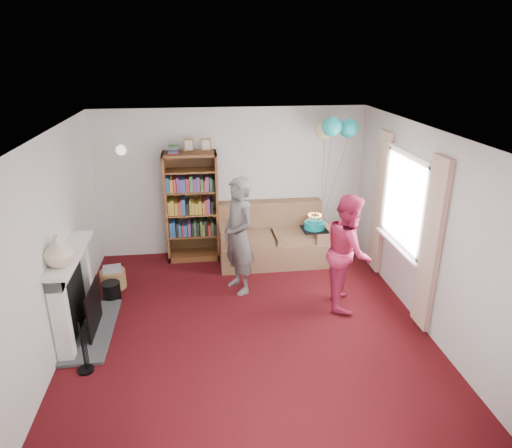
{
  "coord_description": "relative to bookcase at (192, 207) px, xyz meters",
  "views": [
    {
      "loc": [
        -0.53,
        -4.96,
        3.39
      ],
      "look_at": [
        0.17,
        0.6,
        1.22
      ],
      "focal_mm": 32.0,
      "sensor_mm": 36.0,
      "label": 1
    }
  ],
  "objects": [
    {
      "name": "ground",
      "position": [
        0.69,
        -2.3,
        -0.9
      ],
      "size": [
        5.0,
        5.0,
        0.0
      ],
      "primitive_type": "plane",
      "color": "#330709",
      "rests_on": "ground"
    },
    {
      "name": "wall_back",
      "position": [
        0.69,
        0.21,
        0.35
      ],
      "size": [
        4.5,
        0.02,
        2.5
      ],
      "primitive_type": "cube",
      "color": "silver",
      "rests_on": "ground"
    },
    {
      "name": "wall_left",
      "position": [
        -1.57,
        -2.3,
        0.35
      ],
      "size": [
        0.02,
        5.0,
        2.5
      ],
      "primitive_type": "cube",
      "color": "silver",
      "rests_on": "ground"
    },
    {
      "name": "wall_right",
      "position": [
        2.95,
        -2.3,
        0.35
      ],
      "size": [
        0.02,
        5.0,
        2.5
      ],
      "primitive_type": "cube",
      "color": "silver",
      "rests_on": "ground"
    },
    {
      "name": "ceiling",
      "position": [
        0.69,
        -2.3,
        1.6
      ],
      "size": [
        4.5,
        5.0,
        0.01
      ],
      "primitive_type": "cube",
      "color": "white",
      "rests_on": "wall_back"
    },
    {
      "name": "fireplace",
      "position": [
        -1.4,
        -2.11,
        -0.39
      ],
      "size": [
        0.55,
        1.8,
        1.12
      ],
      "color": "#3F3F42",
      "rests_on": "ground"
    },
    {
      "name": "window_bay",
      "position": [
        2.9,
        -1.7,
        0.3
      ],
      "size": [
        0.14,
        2.02,
        2.2
      ],
      "color": "white",
      "rests_on": "ground"
    },
    {
      "name": "wall_sconce",
      "position": [
        -1.06,
        0.06,
        0.98
      ],
      "size": [
        0.16,
        0.23,
        0.16
      ],
      "color": "gold",
      "rests_on": "ground"
    },
    {
      "name": "bookcase",
      "position": [
        0.0,
        0.0,
        0.0
      ],
      "size": [
        0.87,
        0.42,
        2.04
      ],
      "color": "#472B14",
      "rests_on": "ground"
    },
    {
      "name": "sofa",
      "position": [
        1.32,
        -0.23,
        -0.55
      ],
      "size": [
        1.78,
        0.94,
        0.94
      ],
      "rotation": [
        0.0,
        0.0,
        0.01
      ],
      "color": "brown",
      "rests_on": "ground"
    },
    {
      "name": "wicker_basket",
      "position": [
        -1.21,
        -0.95,
        -0.75
      ],
      "size": [
        0.37,
        0.37,
        0.34
      ],
      "rotation": [
        0.0,
        0.0,
        0.16
      ],
      "color": "#A67E4D",
      "rests_on": "ground"
    },
    {
      "name": "person_striped",
      "position": [
        0.67,
        -1.24,
        -0.04
      ],
      "size": [
        0.64,
        0.75,
        1.73
      ],
      "primitive_type": "imported",
      "rotation": [
        0.0,
        0.0,
        -1.14
      ],
      "color": "black",
      "rests_on": "ground"
    },
    {
      "name": "person_magenta",
      "position": [
        2.12,
        -1.81,
        -0.1
      ],
      "size": [
        0.76,
        0.89,
        1.61
      ],
      "primitive_type": "imported",
      "rotation": [
        0.0,
        0.0,
        1.35
      ],
      "color": "#B9254C",
      "rests_on": "ground"
    },
    {
      "name": "birthday_cake",
      "position": [
        1.66,
        -1.7,
        0.26
      ],
      "size": [
        0.32,
        0.32,
        0.22
      ],
      "rotation": [
        0.0,
        0.0,
        0.04
      ],
      "color": "black",
      "rests_on": "ground"
    },
    {
      "name": "balloons",
      "position": [
        2.27,
        -0.36,
        1.32
      ],
      "size": [
        0.63,
        0.68,
        1.75
      ],
      "color": "#3F3F3F",
      "rests_on": "ground"
    },
    {
      "name": "mantel_vase",
      "position": [
        -1.43,
        -2.45,
        0.4
      ],
      "size": [
        0.44,
        0.44,
        0.36
      ],
      "primitive_type": "imported",
      "rotation": [
        0.0,
        0.0,
        -0.36
      ],
      "color": "beige",
      "rests_on": "fireplace"
    }
  ]
}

